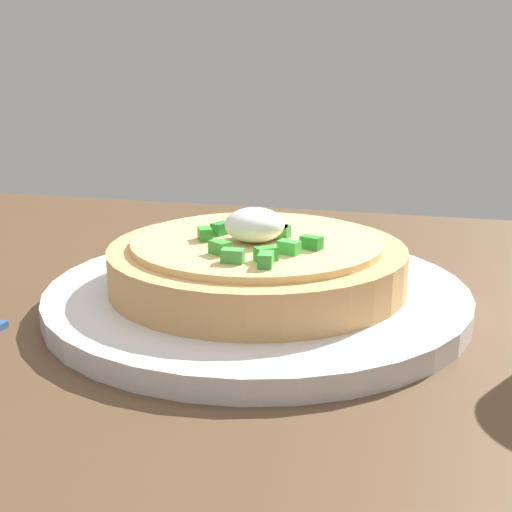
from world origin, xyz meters
The scene contains 3 objects.
dining_table centered at (0.00, 0.00, 1.28)cm, with size 125.72×66.16×2.57cm, color brown.
plate centered at (0.08, -2.12, 3.29)cm, with size 27.73×27.73×1.44cm, color silver.
pizza centered at (0.08, -2.08, 5.62)cm, with size 19.44×19.44×5.34cm.
Camera 1 is at (-10.63, 38.83, 18.22)cm, focal length 47.19 mm.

